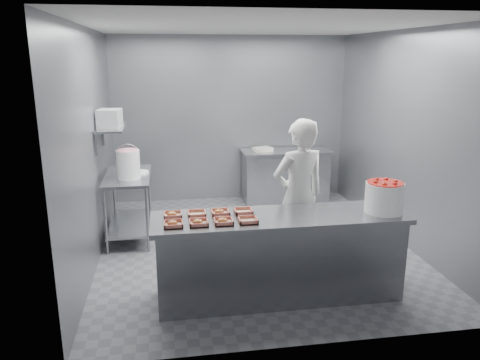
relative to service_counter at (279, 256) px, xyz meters
name	(u,v)px	position (x,y,z in m)	size (l,w,h in m)	color
floor	(254,246)	(0.00, 1.35, -0.45)	(4.50, 4.50, 0.00)	#4C4C51
ceiling	(256,26)	(0.00, 1.35, 2.35)	(4.50, 4.50, 0.00)	white
wall_back	(231,119)	(0.00, 3.60, 0.95)	(4.00, 0.04, 2.80)	slate
wall_left	(91,148)	(-2.00, 1.35, 0.95)	(0.04, 4.50, 2.80)	slate
wall_right	(403,139)	(2.00, 1.35, 0.95)	(0.04, 4.50, 2.80)	slate
service_counter	(279,256)	(0.00, 0.00, 0.00)	(2.60, 0.70, 0.90)	slate
prep_table	(129,196)	(-1.65, 1.95, 0.14)	(0.60, 1.20, 0.90)	slate
back_counter	(285,176)	(0.90, 3.25, 0.00)	(1.50, 0.60, 0.90)	slate
wall_shelf	(111,127)	(-1.82, 1.95, 1.10)	(0.35, 0.90, 0.03)	slate
tray_0	(173,224)	(-1.08, -0.13, 0.47)	(0.19, 0.18, 0.06)	tan
tray_1	(198,222)	(-0.84, -0.13, 0.47)	(0.19, 0.18, 0.06)	tan
tray_2	(223,221)	(-0.60, -0.13, 0.47)	(0.19, 0.18, 0.06)	tan
tray_3	(248,220)	(-0.35, -0.13, 0.47)	(0.19, 0.18, 0.04)	tan
tray_4	(173,215)	(-1.08, 0.13, 0.47)	(0.19, 0.18, 0.06)	tan
tray_5	(197,214)	(-0.83, 0.13, 0.47)	(0.19, 0.18, 0.04)	tan
tray_6	(220,212)	(-0.60, 0.13, 0.47)	(0.19, 0.18, 0.06)	tan
tray_7	(243,211)	(-0.35, 0.13, 0.47)	(0.19, 0.18, 0.04)	tan
worker	(299,197)	(0.37, 0.60, 0.45)	(0.66, 0.43, 1.80)	silver
strawberry_tub	(384,196)	(1.08, -0.06, 0.62)	(0.39, 0.39, 0.32)	white
glaze_bucket	(128,164)	(-1.61, 1.75, 0.65)	(0.32, 0.30, 0.46)	white
bucket_lid	(138,172)	(-1.51, 2.01, 0.46)	(0.29, 0.29, 0.02)	white
rag	(133,170)	(-1.59, 2.20, 0.46)	(0.14, 0.12, 0.02)	#CCB28C
appliance	(110,118)	(-1.82, 1.85, 1.23)	(0.27, 0.31, 0.23)	gray
paper_stack	(263,149)	(0.50, 3.25, 0.48)	(0.30, 0.22, 0.06)	silver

